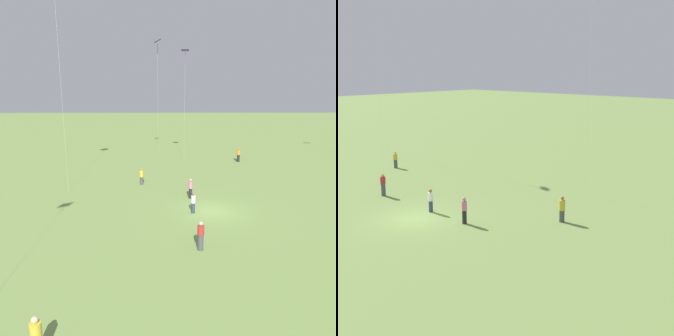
# 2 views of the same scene
# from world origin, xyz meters

# --- Properties ---
(ground_plane) EXTENTS (240.00, 240.00, 0.00)m
(ground_plane) POSITION_xyz_m (0.00, 0.00, 0.00)
(ground_plane) COLOR #7A994C
(person_1) EXTENTS (0.54, 0.54, 1.62)m
(person_1) POSITION_xyz_m (13.95, -8.13, 0.80)
(person_1) COLOR #4C4C51
(person_1) RESTS_ON ground_plane
(person_2) EXTENTS (0.45, 0.45, 1.69)m
(person_2) POSITION_xyz_m (-7.48, -5.87, 0.83)
(person_2) COLOR #4C4C51
(person_2) RESTS_ON ground_plane
(person_3) EXTENTS (0.45, 0.45, 1.73)m
(person_3) POSITION_xyz_m (6.22, -1.69, 0.86)
(person_3) COLOR #4C4C51
(person_3) RESTS_ON ground_plane
(person_4) EXTENTS (0.33, 0.33, 1.61)m
(person_4) POSITION_xyz_m (0.32, -1.55, 0.81)
(person_4) COLOR #333D5B
(person_4) RESTS_ON ground_plane
(person_5) EXTENTS (0.34, 0.34, 1.73)m
(person_5) POSITION_xyz_m (-3.15, -1.46, 0.88)
(person_5) COLOR #232328
(person_5) RESTS_ON ground_plane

